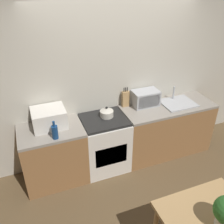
{
  "coord_description": "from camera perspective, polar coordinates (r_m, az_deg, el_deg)",
  "views": [
    {
      "loc": [
        -1.33,
        -2.19,
        2.85
      ],
      "look_at": [
        -0.23,
        0.66,
        1.05
      ],
      "focal_mm": 40.0,
      "sensor_mm": 36.0,
      "label": 1
    }
  ],
  "objects": [
    {
      "name": "kettle",
      "position": [
        3.7,
        -1.22,
        -0.08
      ],
      "size": [
        0.2,
        0.2,
        0.17
      ],
      "color": "beige",
      "rests_on": "stove_range"
    },
    {
      "name": "counter_right_run",
      "position": [
        4.35,
        12.07,
        -3.73
      ],
      "size": [
        1.52,
        0.62,
        0.9
      ],
      "color": "olive",
      "rests_on": "ground_plane"
    },
    {
      "name": "toaster_oven",
      "position": [
        4.01,
        7.66,
        3.16
      ],
      "size": [
        0.42,
        0.27,
        0.25
      ],
      "color": "#ADAFB5",
      "rests_on": "counter_right_run"
    },
    {
      "name": "sink_basin",
      "position": [
        4.21,
        14.8,
        2.08
      ],
      "size": [
        0.53,
        0.43,
        0.24
      ],
      "color": "#ADAFB5",
      "rests_on": "counter_right_run"
    },
    {
      "name": "knife_block",
      "position": [
        3.95,
        3.07,
        3.04
      ],
      "size": [
        0.11,
        0.06,
        0.33
      ],
      "color": "tan",
      "rests_on": "counter_right_run"
    },
    {
      "name": "stove_range",
      "position": [
        3.94,
        -1.73,
        -7.13
      ],
      "size": [
        0.68,
        0.62,
        0.9
      ],
      "color": "silver",
      "rests_on": "ground_plane"
    },
    {
      "name": "ground_plane",
      "position": [
        3.83,
        7.09,
        -17.88
      ],
      "size": [
        16.0,
        16.0,
        0.0
      ],
      "primitive_type": "plane",
      "color": "brown"
    },
    {
      "name": "counter_left_run",
      "position": [
        3.81,
        -13.12,
        -9.53
      ],
      "size": [
        0.89,
        0.62,
        0.9
      ],
      "color": "olive",
      "rests_on": "ground_plane"
    },
    {
      "name": "bottle",
      "position": [
        3.31,
        -12.95,
        -4.42
      ],
      "size": [
        0.08,
        0.08,
        0.26
      ],
      "color": "navy",
      "rests_on": "counter_left_run"
    },
    {
      "name": "microwave",
      "position": [
        3.55,
        -14.22,
        -1.33
      ],
      "size": [
        0.45,
        0.38,
        0.26
      ],
      "color": "silver",
      "rests_on": "counter_left_run"
    },
    {
      "name": "wall_back",
      "position": [
        3.87,
        0.77,
        6.9
      ],
      "size": [
        10.0,
        0.06,
        2.6
      ],
      "color": "beige",
      "rests_on": "ground_plane"
    }
  ]
}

